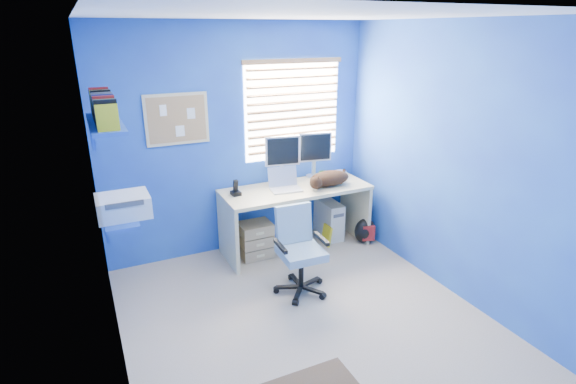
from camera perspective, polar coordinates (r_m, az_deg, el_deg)
name	(u,v)px	position (r m, az deg, el deg)	size (l,w,h in m)	color
floor	(304,318)	(4.13, 2.05, -15.67)	(3.00, 3.20, 0.00)	#AD9C8B
ceiling	(308,15)	(3.36, 2.61, 21.55)	(3.00, 3.20, 0.00)	white
wall_back	(239,141)	(4.97, -6.30, 6.41)	(3.00, 0.01, 2.50)	#213DAC
wall_front	(457,282)	(2.38, 20.69, -10.61)	(3.00, 0.01, 2.50)	#213DAC
wall_left	(103,217)	(3.19, -22.40, -2.91)	(0.01, 3.20, 2.50)	#213DAC
wall_right	(450,162)	(4.42, 19.86, 3.61)	(0.01, 3.20, 2.50)	#213DAC
desk	(296,218)	(5.14, 0.96, -3.36)	(1.66, 0.65, 0.74)	#C3B58A
laptop	(286,181)	(4.90, -0.30, 1.47)	(0.33, 0.26, 0.22)	silver
monitor_left	(282,159)	(5.13, -0.79, 4.20)	(0.40, 0.12, 0.54)	silver
monitor_right	(314,155)	(5.31, 3.31, 4.71)	(0.40, 0.12, 0.54)	silver
phone	(236,187)	(4.79, -6.67, 0.57)	(0.09, 0.11, 0.17)	black
mug	(323,176)	(5.27, 4.48, 2.08)	(0.10, 0.09, 0.10)	#327034
cd_spindle	(341,173)	(5.42, 6.71, 2.35)	(0.13, 0.13, 0.07)	silver
cat	(329,178)	(5.07, 5.28, 1.74)	(0.48, 0.25, 0.17)	black
tower_pc	(329,219)	(5.50, 5.20, -3.44)	(0.19, 0.44, 0.45)	beige
drawer_boxes	(256,239)	(5.03, -4.13, -6.03)	(0.35, 0.28, 0.41)	tan
yellow_book	(327,235)	(5.33, 4.95, -5.51)	(0.03, 0.17, 0.24)	yellow
backpack	(365,231)	(5.42, 9.72, -4.86)	(0.26, 0.20, 0.31)	black
office_chair	(299,261)	(4.36, 1.45, -8.74)	(0.51, 0.51, 0.83)	black
window_blinds	(293,110)	(5.12, 0.68, 10.37)	(1.15, 0.05, 1.10)	white
corkboard	(177,119)	(4.72, -13.92, 8.96)	(0.64, 0.02, 0.52)	#C3B58A
wall_shelves	(112,159)	(3.85, -21.40, 3.94)	(0.42, 0.90, 1.05)	#234EB2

